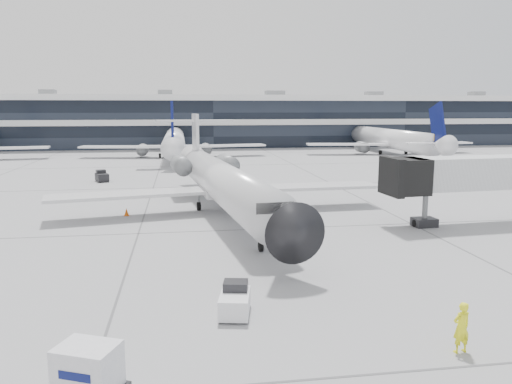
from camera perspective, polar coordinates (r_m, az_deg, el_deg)
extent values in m
plane|color=gray|center=(36.05, 2.79, -4.18)|extent=(220.00, 220.00, 0.00)
cube|color=black|center=(116.57, -5.25, 7.84)|extent=(170.00, 22.00, 10.00)
cylinder|color=silver|center=(40.10, -3.69, 1.05)|extent=(6.26, 27.56, 3.08)
cone|color=black|center=(25.57, 3.30, -3.90)|extent=(3.43, 3.53, 3.08)
cone|color=silver|center=(55.23, -6.98, 3.72)|extent=(3.33, 3.97, 2.93)
cube|color=silver|center=(40.55, -14.33, -0.28)|extent=(12.88, 5.25, 0.25)
cube|color=silver|center=(43.38, 5.65, 0.61)|extent=(12.68, 3.56, 0.25)
cylinder|color=slate|center=(48.84, -8.56, 3.05)|extent=(2.15, 4.05, 1.71)
cylinder|color=slate|center=(49.58, -3.31, 3.24)|extent=(2.15, 4.05, 1.71)
cube|color=silver|center=(54.36, -6.92, 6.16)|extent=(0.66, 2.98, 5.13)
cube|color=silver|center=(54.73, -7.03, 8.10)|extent=(8.37, 2.77, 0.18)
cylinder|color=black|center=(30.27, 0.55, -6.25)|extent=(0.28, 0.66, 0.64)
cylinder|color=black|center=(42.40, -6.55, -1.62)|extent=(0.36, 0.76, 0.73)
cylinder|color=black|center=(43.04, -2.05, -1.40)|extent=(0.36, 0.76, 0.73)
cube|color=silver|center=(40.75, 24.90, 2.06)|extent=(12.71, 3.36, 2.33)
cube|color=black|center=(37.20, 16.94, 1.76)|extent=(2.52, 3.02, 2.51)
cylinder|color=slate|center=(38.38, 18.74, -1.91)|extent=(0.39, 0.39, 2.51)
cube|color=black|center=(38.57, 18.67, -3.29)|extent=(1.70, 1.36, 0.63)
imported|color=#F6F81A|center=(19.64, 22.41, -14.11)|extent=(0.75, 0.56, 1.88)
cube|color=white|center=(21.41, -2.44, -12.58)|extent=(1.59, 2.25, 0.84)
cube|color=black|center=(21.64, -2.34, -10.74)|extent=(1.17, 1.02, 0.47)
cylinder|color=black|center=(22.27, -3.62, -12.55)|extent=(0.24, 0.44, 0.41)
cylinder|color=black|center=(22.19, -0.91, -12.62)|extent=(0.24, 0.44, 0.41)
cylinder|color=black|center=(20.90, -4.06, -14.10)|extent=(0.24, 0.44, 0.41)
cylinder|color=black|center=(20.81, -1.16, -14.18)|extent=(0.24, 0.44, 0.41)
cube|color=white|center=(16.49, -18.66, -18.48)|extent=(2.12, 1.90, 1.39)
cone|color=#DC540B|center=(41.46, -14.58, -2.22)|extent=(0.39, 0.39, 0.61)
cube|color=#DC540B|center=(41.52, -14.57, -2.61)|extent=(0.43, 0.43, 0.03)
cube|color=black|center=(61.29, -17.19, 1.64)|extent=(1.89, 2.39, 0.85)
cube|color=black|center=(61.68, -17.31, 2.22)|extent=(1.28, 1.16, 0.47)
cylinder|color=black|center=(61.97, -17.79, 1.40)|extent=(0.31, 0.45, 0.42)
cylinder|color=black|center=(62.18, -16.85, 1.47)|extent=(0.31, 0.45, 0.42)
cylinder|color=black|center=(60.49, -17.51, 1.22)|extent=(0.31, 0.45, 0.42)
cylinder|color=black|center=(60.71, -16.54, 1.30)|extent=(0.31, 0.45, 0.42)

